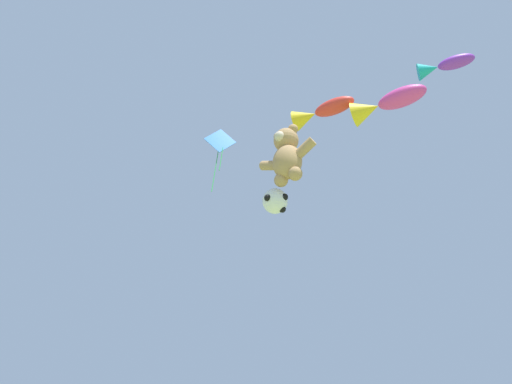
% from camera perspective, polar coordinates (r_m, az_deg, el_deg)
% --- Properties ---
extents(teddy_bear_kite, '(2.18, 0.96, 2.21)m').
position_cam_1_polar(teddy_bear_kite, '(13.04, 4.41, 5.28)').
color(teddy_bear_kite, tan).
extents(soccer_ball_kite, '(0.91, 0.90, 0.83)m').
position_cam_1_polar(soccer_ball_kite, '(12.75, 2.76, -1.30)').
color(soccer_ball_kite, white).
extents(fish_kite_crimson, '(2.27, 1.07, 0.75)m').
position_cam_1_polar(fish_kite_crimson, '(14.44, 9.04, 11.20)').
color(fish_kite_crimson, red).
extents(fish_kite_magenta, '(2.43, 1.15, 0.85)m').
position_cam_1_polar(fish_kite_magenta, '(13.79, 17.76, 11.88)').
color(fish_kite_magenta, '#E53F9E').
extents(fish_kite_violet, '(1.72, 1.01, 0.56)m').
position_cam_1_polar(fish_kite_violet, '(14.25, 25.02, 16.01)').
color(fish_kite_violet, purple).
extents(diamond_kite, '(0.89, 1.06, 3.19)m').
position_cam_1_polar(diamond_kite, '(16.64, -5.20, 6.85)').
color(diamond_kite, blue).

